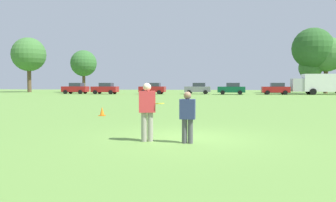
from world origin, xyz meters
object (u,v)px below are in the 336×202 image
object	(u,v)px
frisbee	(160,103)
parked_car_mid_right	(198,88)
parked_car_far_right	(276,89)
parked_car_center	(153,88)
player_thrower	(147,109)
parked_car_near_left	(76,88)
player_defender	(187,114)
box_truck	(322,83)
traffic_cone	(102,111)
parked_car_mid_left	(105,88)
parked_car_near_right	(232,89)

from	to	relation	value
frisbee	parked_car_mid_right	size ratio (longest dim) A/B	0.06
parked_car_far_right	parked_car_center	bearing A→B (deg)	-177.86
player_thrower	parked_car_near_left	size ratio (longest dim) A/B	0.41
player_defender	box_truck	size ratio (longest dim) A/B	0.17
player_thrower	traffic_cone	size ratio (longest dim) A/B	3.62
parked_car_mid_right	box_truck	size ratio (longest dim) A/B	0.50
parked_car_mid_left	parked_car_far_right	xyz separation A→B (m)	(26.99, 1.79, 0.00)
parked_car_center	parked_car_far_right	bearing A→B (deg)	2.14
frisbee	parked_car_mid_right	distance (m)	45.43
parked_car_mid_right	player_thrower	bearing A→B (deg)	-88.21
player_thrower	box_truck	bearing A→B (deg)	68.68
box_truck	parked_car_near_left	bearing A→B (deg)	-177.21
parked_car_mid_left	box_truck	bearing A→B (deg)	4.02
traffic_cone	parked_car_center	xyz separation A→B (m)	(-4.58, 36.42, 0.69)
player_thrower	traffic_cone	xyz separation A→B (m)	(-4.07, 7.42, -0.75)
parked_car_far_right	parked_car_mid_right	bearing A→B (deg)	176.06
traffic_cone	box_truck	distance (m)	43.55
parked_car_near_left	parked_car_far_right	bearing A→B (deg)	2.33
player_defender	parked_car_mid_right	world-z (taller)	parked_car_mid_right
traffic_cone	parked_car_far_right	world-z (taller)	parked_car_far_right
parked_car_near_left	parked_car_near_right	size ratio (longest dim) A/B	1.00
traffic_cone	parked_car_mid_right	bearing A→B (deg)	86.00
player_defender	player_thrower	bearing A→B (deg)	173.46
parked_car_center	player_defender	bearing A→B (deg)	-77.35
frisbee	parked_car_far_right	xyz separation A→B (m)	(10.33, 44.56, -0.21)
player_thrower	parked_car_center	xyz separation A→B (m)	(-8.65, 43.84, -0.05)
parked_car_near_left	box_truck	size ratio (longest dim) A/B	0.50
frisbee	parked_car_near_left	size ratio (longest dim) A/B	0.06
player_thrower	frisbee	xyz separation A→B (m)	(0.39, -0.00, 0.15)
player_thrower	box_truck	world-z (taller)	box_truck
parked_car_mid_right	parked_car_far_right	size ratio (longest dim) A/B	1.00
parked_car_near_left	parked_car_center	bearing A→B (deg)	2.62
parked_car_mid_left	parked_car_far_right	distance (m)	27.05
parked_car_near_right	parked_car_far_right	size ratio (longest dim) A/B	1.00
parked_car_mid_left	parked_car_far_right	world-z (taller)	same
parked_car_mid_left	parked_car_mid_right	xyz separation A→B (m)	(14.86, 2.62, 0.00)
parked_car_center	player_thrower	bearing A→B (deg)	-78.84
parked_car_mid_right	player_defender	bearing A→B (deg)	-86.69
player_defender	box_truck	xyz separation A→B (m)	(16.41, 45.29, 0.92)
player_thrower	parked_car_near_left	world-z (taller)	parked_car_near_left
player_thrower	traffic_cone	distance (m)	8.50
parked_car_mid_left	parked_car_mid_right	bearing A→B (deg)	10.01
player_defender	parked_car_mid_left	xyz separation A→B (m)	(-17.49, 42.91, 0.09)
player_defender	parked_car_mid_left	size ratio (longest dim) A/B	0.35
traffic_cone	parked_car_near_right	bearing A→B (deg)	77.54
parked_car_near_right	parked_car_center	bearing A→B (deg)	178.90
frisbee	parked_car_near_right	bearing A→B (deg)	85.37
player_defender	parked_car_center	size ratio (longest dim) A/B	0.35
traffic_cone	parked_car_near_right	size ratio (longest dim) A/B	0.11
parked_car_mid_left	parked_car_mid_right	size ratio (longest dim) A/B	1.00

